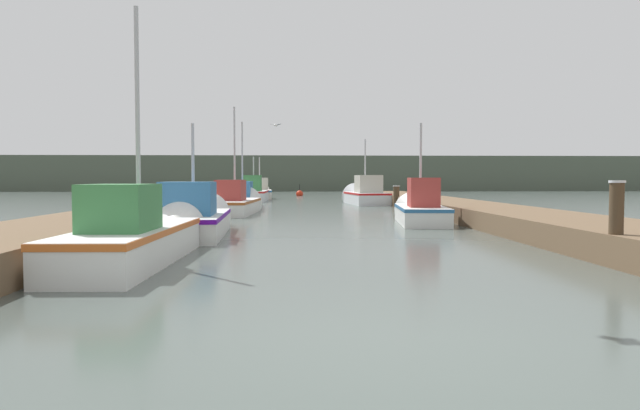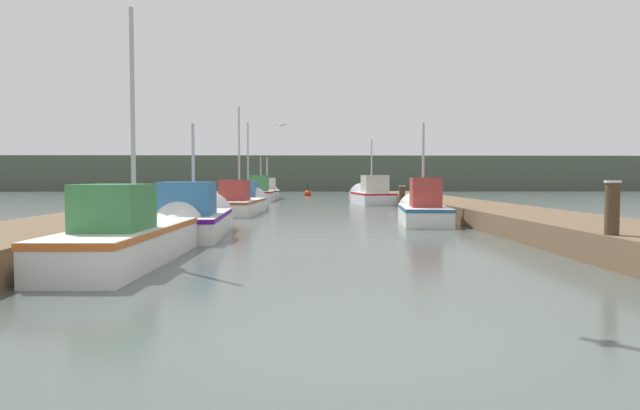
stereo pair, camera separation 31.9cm
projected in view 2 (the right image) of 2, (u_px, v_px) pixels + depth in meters
The scene contains 17 objects.
ground_plane at pixel (357, 346), 4.99m from camera, with size 200.00×200.00×0.00m.
dock_left at pixel (162, 211), 20.81m from camera, with size 2.69×40.00×0.54m.
dock_right at pixel (473, 211), 21.09m from camera, with size 2.69×40.00×0.54m.
distant_shore_ridge at pixel (310, 174), 72.20m from camera, with size 120.00×16.00×4.04m.
fishing_boat_0 at pixel (137, 235), 10.34m from camera, with size 1.49×5.83×4.78m.
fishing_boat_1 at pixel (195, 217), 15.13m from camera, with size 1.86×5.54×3.37m.
fishing_boat_2 at pixel (422, 210), 18.83m from camera, with size 1.87×4.91×3.65m.
fishing_boat_3 at pixel (241, 203), 24.12m from camera, with size 1.97×6.18×4.91m.
fishing_boat_4 at pixel (249, 199), 28.67m from camera, with size 1.53×6.13×4.66m.
fishing_boat_5 at pixel (371, 195), 32.55m from camera, with size 2.24×5.42×4.19m.
fishing_boat_6 at pixel (261, 193), 37.27m from camera, with size 1.76×5.69×3.35m.
fishing_boat_7 at pixel (267, 192), 41.40m from camera, with size 1.93×5.00×3.48m.
mooring_piling_0 at pixel (379, 192), 37.65m from camera, with size 0.34×0.34×1.04m.
mooring_piling_1 at pixel (612, 224), 9.30m from camera, with size 0.26×0.26×1.43m.
mooring_piling_2 at pixel (402, 196), 28.44m from camera, with size 0.35×0.35×1.10m.
channel_buoy at pixel (308, 194), 47.57m from camera, with size 0.58×0.58×1.08m.
seagull_1 at pixel (281, 125), 27.69m from camera, with size 0.54×0.35×0.12m.
Camera 2 is at (-0.44, -4.92, 1.47)m, focal length 32.00 mm.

